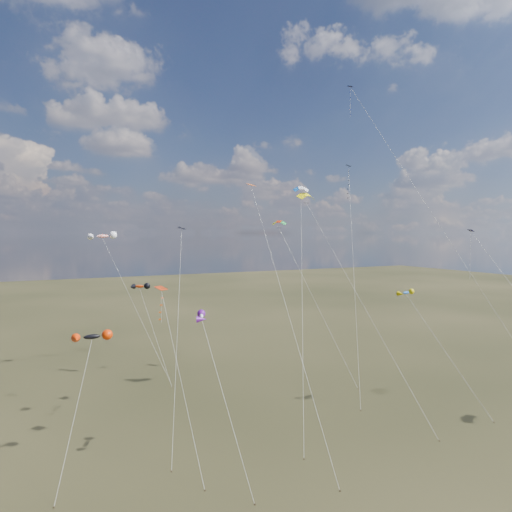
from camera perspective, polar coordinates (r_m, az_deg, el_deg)
name	(u,v)px	position (r m, az deg, el deg)	size (l,w,h in m)	color
ground	(341,466)	(47.82, 10.53, -24.44)	(400.00, 400.00, 0.00)	black
diamond_black_high	(349,193)	(77.83, 11.53, 7.73)	(12.81, 19.40, 33.46)	black
diamond_navy_tall	(368,127)	(70.42, 13.83, 15.41)	(17.07, 21.50, 43.51)	#0D0E44
diamond_black_mid	(179,284)	(50.60, -9.55, -3.42)	(5.25, 11.90, 22.64)	black
diamond_red_low	(163,312)	(49.25, -11.53, -6.85)	(1.48, 12.72, 16.27)	#B72C0B
diamond_navy_right	(477,262)	(62.28, 25.89, -0.67)	(3.20, 17.99, 22.37)	#130F4C
diamond_orange_center	(270,251)	(50.88, 1.79, 0.66)	(1.89, 20.64, 27.98)	orange
parafoil_yellow	(307,195)	(63.87, 6.35, 7.56)	(5.27, 21.12, 27.94)	yellow
parafoil_blue_white	(301,190)	(63.84, 5.65, 8.27)	(11.63, 18.52, 28.72)	blue
parafoil_tricolor	(280,222)	(71.83, 2.96, 4.21)	(7.07, 13.67, 24.27)	yellow
novelty_black_orange	(92,337)	(48.04, -19.83, -9.50)	(5.63, 8.55, 12.32)	black
novelty_orange_black	(140,287)	(72.85, -14.35, -3.72)	(4.12, 9.84, 14.24)	red
novelty_white_purple	(202,317)	(45.69, -6.82, -7.54)	(1.65, 11.85, 14.14)	white
novelty_redwhite_stripe	(103,236)	(77.73, -18.63, 2.34)	(9.63, 12.98, 22.16)	red
novelty_blue_yellow	(407,293)	(61.51, 18.31, -4.46)	(5.83, 9.86, 14.74)	blue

